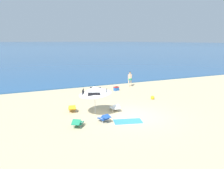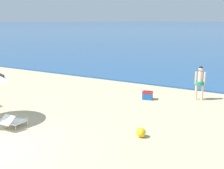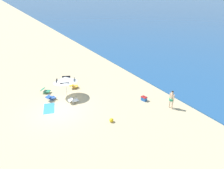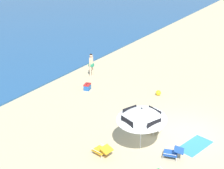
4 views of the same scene
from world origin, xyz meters
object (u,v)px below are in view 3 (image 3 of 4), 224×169
Objects in this scene: person_standing_near_shore at (172,98)px; cooler_box at (144,99)px; beach_ball at (111,120)px; beach_towel at (49,108)px; beach_umbrella_striped_main at (65,79)px; lounge_chair_beside_umbrella at (73,100)px; lounge_chair_under_umbrella at (74,86)px; lounge_chair_facing_sea at (51,97)px; lounge_chair_spare_folded at (45,90)px.

person_standing_near_shore is 2.60m from cooler_box.
beach_ball reaches higher than beach_towel.
beach_umbrella_striped_main is 1.33× the size of beach_towel.
person_standing_near_shore is at bearing 54.69° from lounge_chair_beside_umbrella.
beach_ball is at bearing 3.93° from lounge_chair_under_umbrella.
cooler_box reaches higher than beach_towel.
beach_ball is (7.19, 0.49, -0.11)m from lounge_chair_under_umbrella.
beach_umbrella_striped_main is at bearing -164.16° from beach_ball.
lounge_chair_under_umbrella reaches higher than cooler_box.
lounge_chair_beside_umbrella reaches higher than lounge_chair_facing_sea.
lounge_chair_facing_sea is at bearing 159.57° from beach_towel.
beach_umbrella_striped_main is at bearing -40.85° from lounge_chair_under_umbrella.
lounge_chair_under_umbrella is 1.04× the size of lounge_chair_beside_umbrella.
lounge_chair_spare_folded is 12.00m from person_standing_near_shore.
person_standing_near_shore is (7.86, 5.94, 0.68)m from lounge_chair_under_umbrella.
lounge_chair_beside_umbrella is (1.56, 0.11, -1.47)m from beach_umbrella_striped_main.
lounge_chair_spare_folded is at bearing -96.43° from lounge_chair_under_umbrella.
beach_umbrella_striped_main reaches higher than lounge_chair_beside_umbrella.
lounge_chair_facing_sea is 1.75m from lounge_chair_spare_folded.
lounge_chair_under_umbrella is 2.95× the size of beach_ball.
beach_towel is at bearing -92.05° from lounge_chair_beside_umbrella.
cooler_box is (5.98, 7.58, -0.07)m from lounge_chair_spare_folded.
lounge_chair_beside_umbrella is 4.56m from beach_ball.
beach_towel is at bearing -139.53° from beach_ball.
person_standing_near_shore is 2.92× the size of cooler_box.
lounge_chair_spare_folded is at bearing 172.59° from beach_towel.
beach_ball is at bearing 40.47° from beach_towel.
cooler_box is (4.31, 5.93, -1.53)m from beach_umbrella_striped_main.
beach_umbrella_striped_main is 2.77m from lounge_chair_spare_folded.
lounge_chair_beside_umbrella is 0.51× the size of beach_towel.
lounge_chair_under_umbrella is 7.21m from beach_ball.
lounge_chair_spare_folded is 3.18× the size of beach_ball.
person_standing_near_shore is (8.18, 8.76, 0.68)m from lounge_chair_spare_folded.
beach_umbrella_striped_main reaches higher than beach_towel.
beach_umbrella_striped_main is 4.21× the size of cooler_box.
lounge_chair_facing_sea reaches higher than cooler_box.
lounge_chair_under_umbrella is 0.58× the size of person_standing_near_shore.
lounge_chair_beside_umbrella is 3.67m from lounge_chair_spare_folded.
lounge_chair_spare_folded reaches higher than lounge_chair_under_umbrella.
beach_umbrella_striped_main is at bearing -175.96° from lounge_chair_beside_umbrella.
lounge_chair_under_umbrella is 4.30m from beach_towel.
cooler_box is at bearing 60.43° from lounge_chair_facing_sea.
cooler_box is at bearing -151.83° from person_standing_near_shore.
beach_towel is (-2.83, -7.99, -0.20)m from cooler_box.
beach_umbrella_striped_main is 2.32× the size of lounge_chair_spare_folded.
lounge_chair_spare_folded is at bearing -135.18° from beach_umbrella_striped_main.
beach_umbrella_striped_main is at bearing -126.06° from cooler_box.
person_standing_near_shore is at bearing 28.17° from cooler_box.
lounge_chair_spare_folded reaches higher than beach_towel.
person_standing_near_shore reaches higher than beach_ball.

